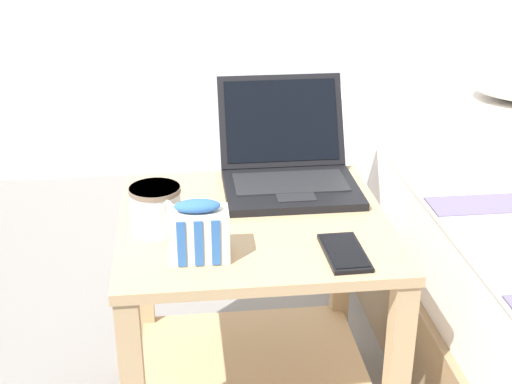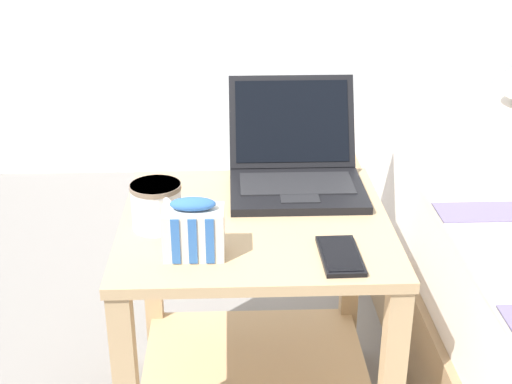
# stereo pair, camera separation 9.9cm
# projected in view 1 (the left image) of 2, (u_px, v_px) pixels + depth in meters

# --- Properties ---
(bedside_table) EXTENTS (0.57, 0.55, 0.54)m
(bedside_table) POSITION_uv_depth(u_px,v_px,m) (254.00, 297.00, 1.58)
(bedside_table) COLOR tan
(bedside_table) RESTS_ON ground_plane
(laptop) EXTENTS (0.30, 0.34, 0.22)m
(laptop) POSITION_uv_depth(u_px,v_px,m) (288.00, 166.00, 1.66)
(laptop) COLOR black
(laptop) RESTS_ON bedside_table
(mug_front_left) EXTENTS (0.10, 0.14, 0.10)m
(mug_front_left) POSITION_uv_depth(u_px,v_px,m) (156.00, 207.00, 1.43)
(mug_front_left) COLOR white
(mug_front_left) RESTS_ON bedside_table
(snack_bag) EXTENTS (0.12, 0.08, 0.12)m
(snack_bag) POSITION_uv_depth(u_px,v_px,m) (198.00, 232.00, 1.33)
(snack_bag) COLOR silver
(snack_bag) RESTS_ON bedside_table
(cell_phone) EXTENTS (0.08, 0.15, 0.01)m
(cell_phone) POSITION_uv_depth(u_px,v_px,m) (344.00, 252.00, 1.36)
(cell_phone) COLOR black
(cell_phone) RESTS_ON bedside_table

